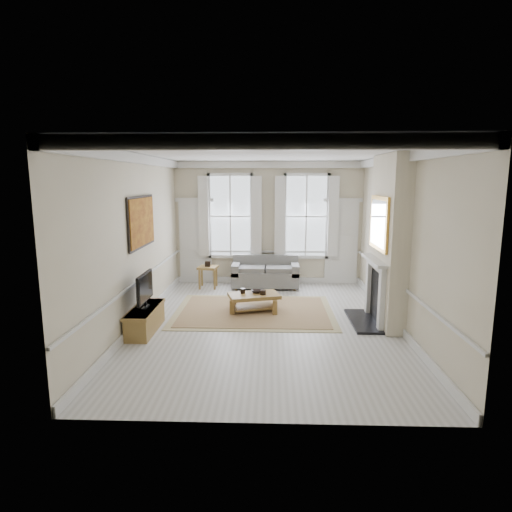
{
  "coord_description": "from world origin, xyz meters",
  "views": [
    {
      "loc": [
        0.07,
        -8.32,
        2.89
      ],
      "look_at": [
        -0.25,
        0.89,
        1.25
      ],
      "focal_mm": 30.0,
      "sensor_mm": 36.0,
      "label": 1
    }
  ],
  "objects_px": {
    "sofa": "(265,274)",
    "tv_stand": "(145,320)",
    "coffee_table": "(254,297)",
    "side_table": "(208,270)"
  },
  "relations": [
    {
      "from": "side_table",
      "to": "coffee_table",
      "type": "relative_size",
      "value": 0.48
    },
    {
      "from": "tv_stand",
      "to": "sofa",
      "type": "bearing_deg",
      "value": 57.72
    },
    {
      "from": "coffee_table",
      "to": "side_table",
      "type": "bearing_deg",
      "value": 105.61
    },
    {
      "from": "sofa",
      "to": "coffee_table",
      "type": "height_order",
      "value": "sofa"
    },
    {
      "from": "sofa",
      "to": "side_table",
      "type": "distance_m",
      "value": 1.57
    },
    {
      "from": "coffee_table",
      "to": "tv_stand",
      "type": "relative_size",
      "value": 0.93
    },
    {
      "from": "side_table",
      "to": "coffee_table",
      "type": "height_order",
      "value": "side_table"
    },
    {
      "from": "sofa",
      "to": "tv_stand",
      "type": "height_order",
      "value": "sofa"
    },
    {
      "from": "sofa",
      "to": "tv_stand",
      "type": "bearing_deg",
      "value": -122.28
    },
    {
      "from": "sofa",
      "to": "tv_stand",
      "type": "distance_m",
      "value": 4.26
    }
  ]
}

